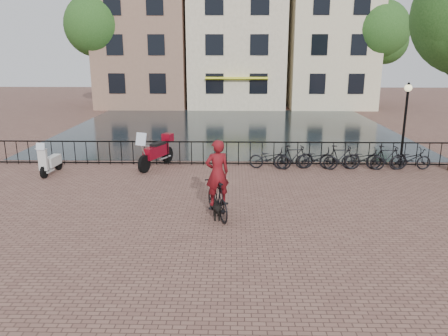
{
  "coord_description": "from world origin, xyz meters",
  "views": [
    {
      "loc": [
        0.29,
        -10.05,
        4.69
      ],
      "look_at": [
        0.0,
        3.0,
        1.2
      ],
      "focal_mm": 35.0,
      "sensor_mm": 36.0,
      "label": 1
    }
  ],
  "objects_px": {
    "cyclist": "(217,183)",
    "scooter": "(50,156)",
    "lamp_post": "(406,111)",
    "dog": "(217,209)",
    "motorcycle": "(156,148)"
  },
  "relations": [
    {
      "from": "lamp_post",
      "to": "scooter",
      "type": "distance_m",
      "value": 14.24
    },
    {
      "from": "motorcycle",
      "to": "cyclist",
      "type": "bearing_deg",
      "value": -40.9
    },
    {
      "from": "cyclist",
      "to": "motorcycle",
      "type": "xyz_separation_m",
      "value": [
        -2.75,
        5.57,
        -0.18
      ]
    },
    {
      "from": "lamp_post",
      "to": "motorcycle",
      "type": "relative_size",
      "value": 1.46
    },
    {
      "from": "lamp_post",
      "to": "dog",
      "type": "xyz_separation_m",
      "value": [
        -7.39,
        -5.79,
        -2.1
      ]
    },
    {
      "from": "cyclist",
      "to": "motorcycle",
      "type": "relative_size",
      "value": 1.13
    },
    {
      "from": "cyclist",
      "to": "lamp_post",
      "type": "bearing_deg",
      "value": -161.59
    },
    {
      "from": "cyclist",
      "to": "scooter",
      "type": "xyz_separation_m",
      "value": [
        -6.73,
        4.49,
        -0.31
      ]
    },
    {
      "from": "cyclist",
      "to": "motorcycle",
      "type": "height_order",
      "value": "cyclist"
    },
    {
      "from": "dog",
      "to": "motorcycle",
      "type": "height_order",
      "value": "motorcycle"
    },
    {
      "from": "lamp_post",
      "to": "motorcycle",
      "type": "height_order",
      "value": "lamp_post"
    },
    {
      "from": "cyclist",
      "to": "scooter",
      "type": "height_order",
      "value": "cyclist"
    },
    {
      "from": "motorcycle",
      "to": "lamp_post",
      "type": "bearing_deg",
      "value": 23.26
    },
    {
      "from": "cyclist",
      "to": "dog",
      "type": "relative_size",
      "value": 3.19
    },
    {
      "from": "lamp_post",
      "to": "dog",
      "type": "relative_size",
      "value": 4.11
    }
  ]
}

